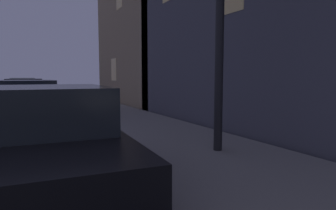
# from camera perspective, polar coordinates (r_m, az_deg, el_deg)

# --- Properties ---
(car_black) EXTENTS (2.23, 4.10, 1.43)m
(car_black) POSITION_cam_1_polar(r_m,az_deg,el_deg) (4.12, -23.03, -6.89)
(car_black) COLOR black
(car_black) RESTS_ON ground
(car_blue) EXTENTS (2.03, 4.17, 1.43)m
(car_blue) POSITION_cam_1_polar(r_m,az_deg,el_deg) (10.58, -25.37, 0.49)
(car_blue) COLOR navy
(car_blue) RESTS_ON ground
(car_red) EXTENTS (2.13, 4.10, 1.43)m
(car_red) POSITION_cam_1_polar(r_m,az_deg,el_deg) (16.24, -25.88, 2.02)
(car_red) COLOR maroon
(car_red) RESTS_ON ground
(car_silver) EXTENTS (2.00, 4.11, 1.43)m
(car_silver) POSITION_cam_1_polar(r_m,az_deg,el_deg) (23.23, -26.16, 2.94)
(car_silver) COLOR #B7B7BF
(car_silver) RESTS_ON ground
(building_far) EXTENTS (6.77, 8.06, 9.12)m
(building_far) POSITION_cam_1_polar(r_m,az_deg,el_deg) (17.43, 1.32, 15.51)
(building_far) COLOR #998466
(building_far) RESTS_ON ground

